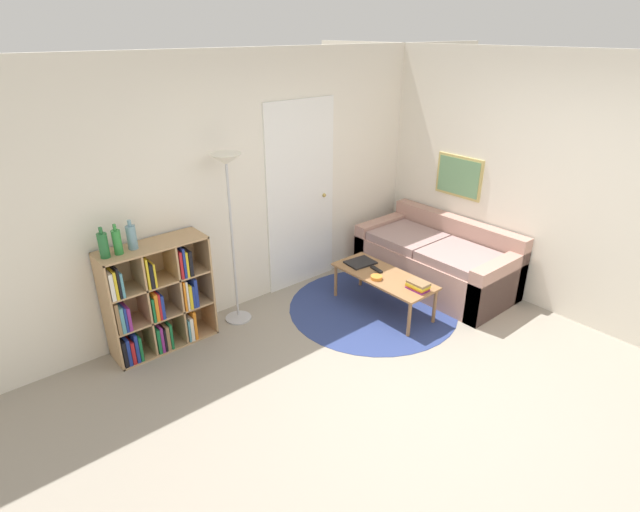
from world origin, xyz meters
TOP-DOWN VIEW (x-y plane):
  - ground_plane at (0.00, 0.00)m, footprint 14.00×14.00m
  - wall_back at (0.02, 2.29)m, footprint 7.18×0.11m
  - wall_right at (2.11, 1.14)m, footprint 0.08×5.27m
  - rug at (0.69, 1.27)m, footprint 1.80×1.80m
  - bookshelf at (-1.35, 2.08)m, footprint 0.95×0.34m
  - floor_lamp at (-0.54, 2.02)m, footprint 0.29×0.29m
  - couch at (1.68, 1.19)m, footprint 0.89×1.77m
  - coffee_table at (0.76, 1.20)m, footprint 0.47×1.14m
  - laptop at (0.77, 1.56)m, footprint 0.32×0.27m
  - bowl at (0.63, 1.18)m, footprint 0.12×0.12m
  - book_stack_on_table at (0.78, 0.76)m, footprint 0.15×0.22m
  - remote at (0.78, 1.32)m, footprint 0.07×0.18m
  - bottle_left at (-1.70, 2.07)m, footprint 0.08×0.08m
  - bottle_middle at (-1.59, 2.06)m, footprint 0.07×0.07m
  - bottle_right at (-1.46, 2.09)m, footprint 0.08×0.08m

SIDE VIEW (x-z plane):
  - ground_plane at x=0.00m, z-range 0.00..0.00m
  - rug at x=0.69m, z-range 0.00..0.01m
  - couch at x=1.68m, z-range -0.09..0.66m
  - coffee_table at x=0.76m, z-range 0.16..0.57m
  - remote at x=0.78m, z-range 0.40..0.42m
  - laptop at x=0.77m, z-range 0.40..0.42m
  - bowl at x=0.63m, z-range 0.40..0.44m
  - book_stack_on_table at x=0.78m, z-range 0.40..0.49m
  - bookshelf at x=-1.35m, z-range -0.03..1.00m
  - bottle_right at x=-1.46m, z-range 1.01..1.27m
  - bottle_middle at x=-1.59m, z-range 1.01..1.28m
  - bottle_left at x=-1.70m, z-range 1.01..1.28m
  - wall_back at x=0.02m, z-range -0.01..2.59m
  - wall_right at x=2.11m, z-range 0.00..2.60m
  - floor_lamp at x=-0.54m, z-range 0.56..2.29m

